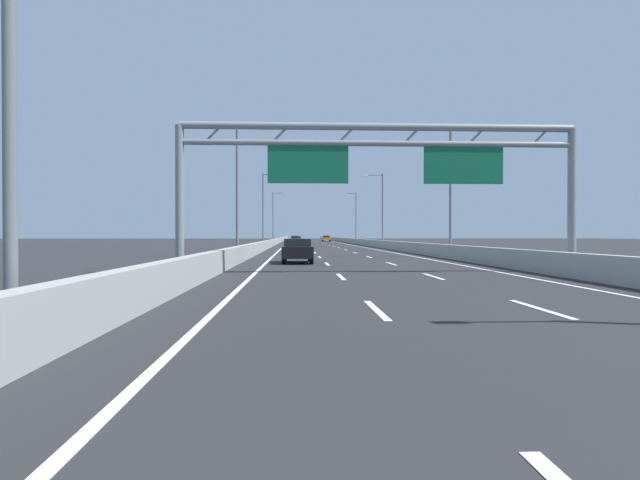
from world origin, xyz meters
TOP-DOWN VIEW (x-y plane):
  - ground_plane at (0.00, 100.00)m, footprint 260.00×260.00m
  - lane_dash_left_1 at (-1.80, 12.50)m, footprint 0.16×3.00m
  - lane_dash_left_2 at (-1.80, 21.50)m, footprint 0.16×3.00m
  - lane_dash_left_3 at (-1.80, 30.50)m, footprint 0.16×3.00m
  - lane_dash_left_4 at (-1.80, 39.50)m, footprint 0.16×3.00m
  - lane_dash_left_5 at (-1.80, 48.50)m, footprint 0.16×3.00m
  - lane_dash_left_6 at (-1.80, 57.50)m, footprint 0.16×3.00m
  - lane_dash_left_7 at (-1.80, 66.50)m, footprint 0.16×3.00m
  - lane_dash_left_8 at (-1.80, 75.50)m, footprint 0.16×3.00m
  - lane_dash_left_9 at (-1.80, 84.50)m, footprint 0.16×3.00m
  - lane_dash_left_10 at (-1.80, 93.50)m, footprint 0.16×3.00m
  - lane_dash_left_11 at (-1.80, 102.50)m, footprint 0.16×3.00m
  - lane_dash_left_12 at (-1.80, 111.50)m, footprint 0.16×3.00m
  - lane_dash_left_13 at (-1.80, 120.50)m, footprint 0.16×3.00m
  - lane_dash_left_14 at (-1.80, 129.50)m, footprint 0.16×3.00m
  - lane_dash_left_15 at (-1.80, 138.50)m, footprint 0.16×3.00m
  - lane_dash_left_16 at (-1.80, 147.50)m, footprint 0.16×3.00m
  - lane_dash_left_17 at (-1.80, 156.50)m, footprint 0.16×3.00m
  - lane_dash_right_1 at (1.80, 12.50)m, footprint 0.16×3.00m
  - lane_dash_right_2 at (1.80, 21.50)m, footprint 0.16×3.00m
  - lane_dash_right_3 at (1.80, 30.50)m, footprint 0.16×3.00m
  - lane_dash_right_4 at (1.80, 39.50)m, footprint 0.16×3.00m
  - lane_dash_right_5 at (1.80, 48.50)m, footprint 0.16×3.00m
  - lane_dash_right_6 at (1.80, 57.50)m, footprint 0.16×3.00m
  - lane_dash_right_7 at (1.80, 66.50)m, footprint 0.16×3.00m
  - lane_dash_right_8 at (1.80, 75.50)m, footprint 0.16×3.00m
  - lane_dash_right_9 at (1.80, 84.50)m, footprint 0.16×3.00m
  - lane_dash_right_10 at (1.80, 93.50)m, footprint 0.16×3.00m
  - lane_dash_right_11 at (1.80, 102.50)m, footprint 0.16×3.00m
  - lane_dash_right_12 at (1.80, 111.50)m, footprint 0.16×3.00m
  - lane_dash_right_13 at (1.80, 120.50)m, footprint 0.16×3.00m
  - lane_dash_right_14 at (1.80, 129.50)m, footprint 0.16×3.00m
  - lane_dash_right_15 at (1.80, 138.50)m, footprint 0.16×3.00m
  - lane_dash_right_16 at (1.80, 147.50)m, footprint 0.16×3.00m
  - lane_dash_right_17 at (1.80, 156.50)m, footprint 0.16×3.00m
  - edge_line_left at (-5.25, 88.00)m, footprint 0.16×176.00m
  - edge_line_right at (5.25, 88.00)m, footprint 0.16×176.00m
  - barrier_left at (-6.90, 110.00)m, footprint 0.45×220.00m
  - barrier_right at (6.90, 110.00)m, footprint 0.45×220.00m
  - sign_gantry at (0.07, 23.49)m, footprint 17.10×0.36m
  - streetlamp_left_mid at (-7.47, 39.18)m, footprint 2.58×0.28m
  - streetlamp_right_mid at (7.47, 39.18)m, footprint 2.58×0.28m
  - streetlamp_left_far at (-7.47, 69.29)m, footprint 2.58×0.28m
  - streetlamp_right_far at (7.47, 69.29)m, footprint 2.58×0.28m
  - streetlamp_left_distant at (-7.47, 99.39)m, footprint 2.58×0.28m
  - streetlamp_right_distant at (7.47, 99.39)m, footprint 2.58×0.28m
  - orange_car at (3.74, 127.51)m, footprint 1.88×4.10m
  - red_car at (-3.81, 120.36)m, footprint 1.71×4.17m
  - black_car at (-3.44, 31.85)m, footprint 1.73×4.30m
  - green_car at (-3.38, 98.14)m, footprint 1.73×4.60m

SIDE VIEW (x-z plane):
  - ground_plane at x=0.00m, z-range 0.00..0.00m
  - lane_dash_left_1 at x=-1.80m, z-range 0.00..0.01m
  - lane_dash_left_2 at x=-1.80m, z-range 0.00..0.01m
  - lane_dash_left_3 at x=-1.80m, z-range 0.00..0.01m
  - lane_dash_left_4 at x=-1.80m, z-range 0.00..0.01m
  - lane_dash_left_5 at x=-1.80m, z-range 0.00..0.01m
  - lane_dash_left_6 at x=-1.80m, z-range 0.00..0.01m
  - lane_dash_left_7 at x=-1.80m, z-range 0.00..0.01m
  - lane_dash_left_8 at x=-1.80m, z-range 0.00..0.01m
  - lane_dash_left_9 at x=-1.80m, z-range 0.00..0.01m
  - lane_dash_left_10 at x=-1.80m, z-range 0.00..0.01m
  - lane_dash_left_11 at x=-1.80m, z-range 0.00..0.01m
  - lane_dash_left_12 at x=-1.80m, z-range 0.00..0.01m
  - lane_dash_left_13 at x=-1.80m, z-range 0.00..0.01m
  - lane_dash_left_14 at x=-1.80m, z-range 0.00..0.01m
  - lane_dash_left_15 at x=-1.80m, z-range 0.00..0.01m
  - lane_dash_left_16 at x=-1.80m, z-range 0.00..0.01m
  - lane_dash_left_17 at x=-1.80m, z-range 0.00..0.01m
  - lane_dash_right_1 at x=1.80m, z-range 0.00..0.01m
  - lane_dash_right_2 at x=1.80m, z-range 0.00..0.01m
  - lane_dash_right_3 at x=1.80m, z-range 0.00..0.01m
  - lane_dash_right_4 at x=1.80m, z-range 0.00..0.01m
  - lane_dash_right_5 at x=1.80m, z-range 0.00..0.01m
  - lane_dash_right_6 at x=1.80m, z-range 0.00..0.01m
  - lane_dash_right_7 at x=1.80m, z-range 0.00..0.01m
  - lane_dash_right_8 at x=1.80m, z-range 0.00..0.01m
  - lane_dash_right_9 at x=1.80m, z-range 0.00..0.01m
  - lane_dash_right_10 at x=1.80m, z-range 0.00..0.01m
  - lane_dash_right_11 at x=1.80m, z-range 0.00..0.01m
  - lane_dash_right_12 at x=1.80m, z-range 0.00..0.01m
  - lane_dash_right_13 at x=1.80m, z-range 0.00..0.01m
  - lane_dash_right_14 at x=1.80m, z-range 0.00..0.01m
  - lane_dash_right_15 at x=1.80m, z-range 0.00..0.01m
  - lane_dash_right_16 at x=1.80m, z-range 0.00..0.01m
  - lane_dash_right_17 at x=1.80m, z-range 0.00..0.01m
  - edge_line_left at x=-5.25m, z-range 0.00..0.01m
  - edge_line_right at x=5.25m, z-range 0.00..0.01m
  - barrier_left at x=-6.90m, z-range 0.00..0.95m
  - barrier_right at x=6.90m, z-range 0.00..0.95m
  - green_car at x=-3.38m, z-range 0.03..1.38m
  - red_car at x=-3.81m, z-range 0.02..1.41m
  - black_car at x=-3.44m, z-range 0.04..1.43m
  - orange_car at x=3.74m, z-range 0.03..1.46m
  - sign_gantry at x=0.07m, z-range 1.66..8.02m
  - streetlamp_left_mid at x=-7.47m, z-range 0.65..10.15m
  - streetlamp_right_mid at x=7.47m, z-range 0.65..10.15m
  - streetlamp_left_far at x=-7.47m, z-range 0.65..10.15m
  - streetlamp_right_far at x=7.47m, z-range 0.65..10.15m
  - streetlamp_left_distant at x=-7.47m, z-range 0.65..10.15m
  - streetlamp_right_distant at x=7.47m, z-range 0.65..10.15m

